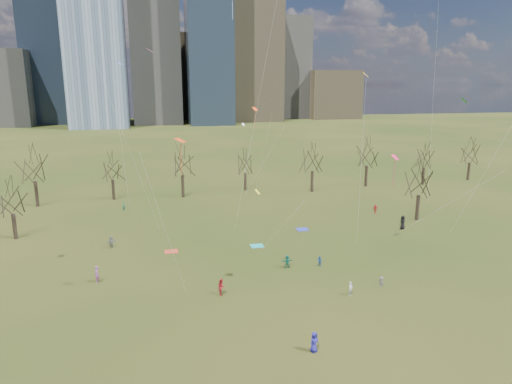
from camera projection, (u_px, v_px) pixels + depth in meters
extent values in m
plane|color=black|center=(283.00, 287.00, 45.36)|extent=(500.00, 500.00, 0.00)
cube|color=slate|center=(154.00, 28.00, 227.29)|extent=(24.00, 24.00, 95.00)
cube|color=#384C66|center=(208.00, 16.00, 222.30)|extent=(22.00, 22.00, 105.00)
cube|color=#726347|center=(253.00, 55.00, 250.92)|extent=(28.00, 28.00, 72.00)
cube|color=#384C66|center=(52.00, 59.00, 233.65)|extent=(25.00, 25.00, 65.00)
cube|color=slate|center=(289.00, 69.00, 272.19)|extent=(22.00, 22.00, 58.00)
cube|color=#726347|center=(178.00, 77.00, 268.70)|extent=(30.00, 30.00, 48.00)
cube|color=#726347|center=(330.00, 95.00, 276.31)|extent=(30.00, 28.00, 28.00)
cylinder|color=black|center=(36.00, 194.00, 75.14)|extent=(0.55, 0.55, 4.28)
cylinder|color=black|center=(113.00, 190.00, 79.72)|extent=(0.52, 0.52, 3.60)
cylinder|color=black|center=(183.00, 186.00, 81.33)|extent=(0.54, 0.54, 4.05)
cylinder|color=black|center=(245.00, 182.00, 86.86)|extent=(0.51, 0.51, 3.38)
cylinder|color=black|center=(312.00, 181.00, 85.61)|extent=(0.54, 0.54, 3.96)
cylinder|color=black|center=(366.00, 176.00, 90.09)|extent=(0.54, 0.54, 4.14)
cylinder|color=black|center=(423.00, 176.00, 91.82)|extent=(0.52, 0.52, 3.51)
cylinder|color=black|center=(468.00, 171.00, 96.30)|extent=(0.53, 0.53, 3.74)
cylinder|color=black|center=(15.00, 226.00, 59.33)|extent=(0.51, 0.51, 3.38)
cylinder|color=black|center=(417.00, 207.00, 67.65)|extent=(0.53, 0.53, 3.83)
cube|color=teal|center=(257.00, 246.00, 56.98)|extent=(1.60, 1.50, 0.03)
cube|color=#272FB6|center=(302.00, 229.00, 63.51)|extent=(1.60, 1.50, 0.03)
cube|color=#B03923|center=(171.00, 251.00, 55.06)|extent=(1.60, 1.50, 0.03)
imported|color=#252295|center=(314.00, 342.00, 34.21)|extent=(0.93, 0.80, 1.62)
imported|color=silver|center=(351.00, 289.00, 43.39)|extent=(0.62, 0.57, 1.41)
imported|color=#B11926|center=(221.00, 287.00, 43.62)|extent=(0.65, 0.81, 1.59)
imported|color=#5C5C60|center=(381.00, 282.00, 45.31)|extent=(0.57, 0.79, 1.09)
imported|color=#19705C|center=(287.00, 262.00, 50.00)|extent=(1.39, 0.53, 1.47)
imported|color=black|center=(403.00, 222.00, 63.43)|extent=(1.11, 0.92, 1.95)
imported|color=#994D9B|center=(97.00, 274.00, 46.28)|extent=(0.48, 0.68, 1.77)
imported|color=#235497|center=(320.00, 261.00, 50.45)|extent=(0.68, 0.72, 1.18)
imported|color=red|center=(375.00, 209.00, 71.22)|extent=(0.93, 0.57, 1.48)
imported|color=slate|center=(111.00, 242.00, 56.14)|extent=(1.43, 1.17, 1.53)
imported|color=#186F4F|center=(124.00, 206.00, 72.83)|extent=(0.49, 0.61, 1.44)
plane|color=#EE4514|center=(180.00, 140.00, 37.82)|extent=(1.27, 1.28, 0.32)
cylinder|color=silver|center=(166.00, 232.00, 36.05)|extent=(3.21, 6.33, 13.76)
cylinder|color=#EE4514|center=(181.00, 160.00, 38.20)|extent=(0.04, 0.04, 2.70)
plane|color=yellow|center=(366.00, 75.00, 49.62)|extent=(0.97, 1.01, 0.52)
cylinder|color=silver|center=(361.00, 165.00, 49.92)|extent=(1.71, 3.65, 19.31)
plane|color=#F51B5B|center=(395.00, 157.00, 53.47)|extent=(1.18, 1.10, 0.57)
cylinder|color=silver|center=(442.00, 207.00, 50.66)|extent=(6.68, 9.85, 9.97)
cylinder|color=#F51B5B|center=(394.00, 173.00, 53.90)|extent=(0.04, 0.04, 3.15)
plane|color=#E15371|center=(150.00, 50.00, 54.09)|extent=(0.93, 1.03, 0.46)
cylinder|color=silver|center=(129.00, 149.00, 51.56)|extent=(5.80, 9.38, 22.23)
cylinder|color=silver|center=(254.00, 123.00, 52.00)|extent=(3.14, 9.32, 28.02)
cylinder|color=silver|center=(232.00, 10.00, 53.15)|extent=(0.04, 0.04, 2.10)
plane|color=#29B36D|center=(464.00, 101.00, 54.44)|extent=(0.79, 1.00, 0.62)
cylinder|color=silver|center=(486.00, 171.00, 54.49)|extent=(4.19, 4.83, 16.40)
plane|color=#3577E3|center=(120.00, 64.00, 63.93)|extent=(1.09, 1.10, 0.28)
cylinder|color=silver|center=(121.00, 140.00, 64.78)|extent=(1.11, 3.08, 21.16)
plane|color=#E84813|center=(255.00, 109.00, 75.77)|extent=(1.32, 1.23, 0.58)
cylinder|color=silver|center=(263.00, 155.00, 73.56)|extent=(0.75, 8.31, 14.38)
cylinder|color=#E84813|center=(255.00, 120.00, 76.19)|extent=(0.04, 0.04, 3.00)
plane|color=yellow|center=(258.00, 192.00, 48.63)|extent=(0.78, 0.84, 0.50)
cylinder|color=silver|center=(280.00, 229.00, 47.66)|extent=(3.75, 4.64, 7.13)
cylinder|color=silver|center=(433.00, 94.00, 66.54)|extent=(3.34, 3.19, 33.79)
plane|color=white|center=(243.00, 124.00, 74.04)|extent=(0.78, 0.70, 0.39)
cylinder|color=silver|center=(264.00, 162.00, 73.98)|extent=(5.80, 4.36, 11.98)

